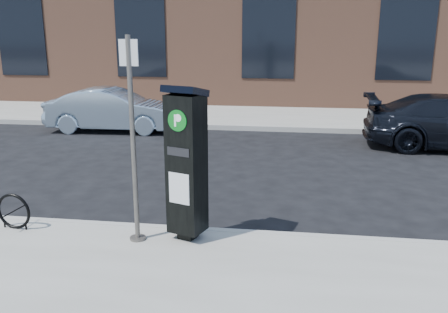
% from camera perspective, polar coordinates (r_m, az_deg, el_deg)
% --- Properties ---
extents(ground, '(120.00, 120.00, 0.00)m').
position_cam_1_polar(ground, '(7.22, 0.04, -9.86)').
color(ground, black).
rests_on(ground, ground).
extents(sidewalk_far, '(60.00, 12.00, 0.15)m').
position_cam_1_polar(sidewalk_far, '(20.73, 5.46, 6.63)').
color(sidewalk_far, gray).
rests_on(sidewalk_far, ground).
extents(curb_near, '(60.00, 0.12, 0.16)m').
position_cam_1_polar(curb_near, '(7.17, 0.02, -9.38)').
color(curb_near, '#9E9B93').
rests_on(curb_near, ground).
extents(curb_far, '(60.00, 0.12, 0.16)m').
position_cam_1_polar(curb_far, '(14.84, 4.36, 3.38)').
color(curb_far, '#9E9B93').
rests_on(curb_far, ground).
extents(building, '(28.00, 10.05, 8.25)m').
position_cam_1_polar(building, '(23.54, 6.08, 17.53)').
color(building, brown).
rests_on(building, ground).
extents(parking_kiosk, '(0.62, 0.59, 2.19)m').
position_cam_1_polar(parking_kiosk, '(6.54, -4.54, -0.67)').
color(parking_kiosk, black).
rests_on(parking_kiosk, sidewalk_near).
extents(sign_pole, '(0.25, 0.23, 2.83)m').
position_cam_1_polar(sign_pole, '(6.51, -10.88, 1.57)').
color(sign_pole, '#5D5652').
rests_on(sign_pole, sidewalk_near).
extents(bike_rack, '(0.56, 0.10, 0.56)m').
position_cam_1_polar(bike_rack, '(7.76, -23.98, -6.06)').
color(bike_rack, black).
rests_on(bike_rack, sidewalk_near).
extents(car_silver, '(4.07, 1.57, 1.32)m').
position_cam_1_polar(car_silver, '(15.11, -13.20, 5.49)').
color(car_silver, '#9DB4C8').
rests_on(car_silver, ground).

